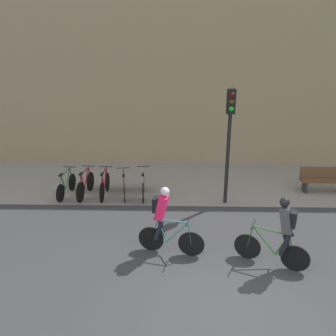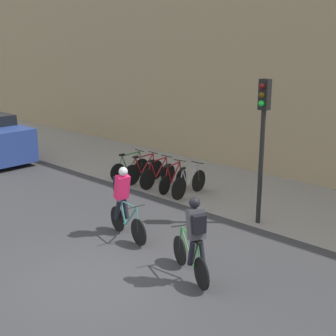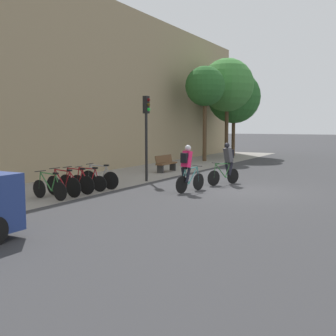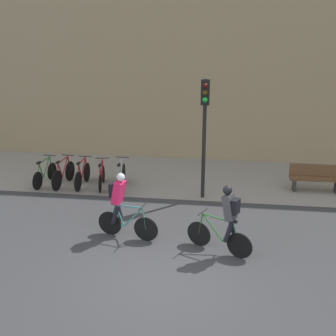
{
  "view_description": "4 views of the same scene",
  "coord_description": "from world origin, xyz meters",
  "px_view_note": "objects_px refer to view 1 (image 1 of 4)",
  "views": [
    {
      "loc": [
        -1.02,
        -5.32,
        4.7
      ],
      "look_at": [
        -1.24,
        3.93,
        1.52
      ],
      "focal_mm": 35.0,
      "sensor_mm": 36.0,
      "label": 1
    },
    {
      "loc": [
        6.85,
        -5.26,
        4.69
      ],
      "look_at": [
        -1.58,
        3.73,
        1.3
      ],
      "focal_mm": 50.0,
      "sensor_mm": 36.0,
      "label": 2
    },
    {
      "loc": [
        -15.24,
        -4.97,
        2.51
      ],
      "look_at": [
        -1.08,
        2.76,
        0.85
      ],
      "focal_mm": 45.0,
      "sensor_mm": 36.0,
      "label": 3
    },
    {
      "loc": [
        1.22,
        -7.86,
        5.22
      ],
      "look_at": [
        -0.26,
        3.34,
        1.44
      ],
      "focal_mm": 45.0,
      "sensor_mm": 36.0,
      "label": 4
    }
  ],
  "objects_px": {
    "bench": "(324,179)",
    "parked_bike_1": "(85,185)",
    "parked_bike_2": "(105,185)",
    "traffic_light_pole": "(230,127)",
    "parked_bike_0": "(66,186)",
    "cyclist_grey": "(282,231)",
    "parked_bike_4": "(143,186)",
    "parked_bike_3": "(124,186)",
    "cyclist_pink": "(164,218)"
  },
  "relations": [
    {
      "from": "parked_bike_3",
      "to": "cyclist_grey",
      "type": "bearing_deg",
      "value": -43.24
    },
    {
      "from": "parked_bike_1",
      "to": "bench",
      "type": "xyz_separation_m",
      "value": [
        8.55,
        0.61,
        0.06
      ]
    },
    {
      "from": "parked_bike_1",
      "to": "cyclist_grey",
      "type": "bearing_deg",
      "value": -35.43
    },
    {
      "from": "cyclist_grey",
      "to": "parked_bike_0",
      "type": "height_order",
      "value": "cyclist_grey"
    },
    {
      "from": "cyclist_grey",
      "to": "traffic_light_pole",
      "type": "xyz_separation_m",
      "value": [
        -0.74,
        3.51,
        1.66
      ]
    },
    {
      "from": "cyclist_grey",
      "to": "parked_bike_4",
      "type": "distance_m",
      "value": 5.35
    },
    {
      "from": "parked_bike_0",
      "to": "parked_bike_3",
      "type": "xyz_separation_m",
      "value": [
        2.04,
        0.0,
        -0.01
      ]
    },
    {
      "from": "cyclist_grey",
      "to": "traffic_light_pole",
      "type": "bearing_deg",
      "value": 101.95
    },
    {
      "from": "parked_bike_2",
      "to": "parked_bike_3",
      "type": "distance_m",
      "value": 0.68
    },
    {
      "from": "cyclist_pink",
      "to": "parked_bike_1",
      "type": "relative_size",
      "value": 1.03
    },
    {
      "from": "parked_bike_2",
      "to": "parked_bike_4",
      "type": "relative_size",
      "value": 0.95
    },
    {
      "from": "traffic_light_pole",
      "to": "bench",
      "type": "distance_m",
      "value": 4.41
    },
    {
      "from": "cyclist_pink",
      "to": "cyclist_grey",
      "type": "height_order",
      "value": "cyclist_pink"
    },
    {
      "from": "parked_bike_2",
      "to": "parked_bike_4",
      "type": "bearing_deg",
      "value": -0.02
    },
    {
      "from": "parked_bike_4",
      "to": "parked_bike_2",
      "type": "bearing_deg",
      "value": 179.98
    },
    {
      "from": "cyclist_grey",
      "to": "parked_bike_1",
      "type": "height_order",
      "value": "cyclist_grey"
    },
    {
      "from": "cyclist_grey",
      "to": "parked_bike_3",
      "type": "bearing_deg",
      "value": 136.76
    },
    {
      "from": "cyclist_grey",
      "to": "parked_bike_3",
      "type": "distance_m",
      "value": 5.82
    },
    {
      "from": "parked_bike_0",
      "to": "parked_bike_2",
      "type": "xyz_separation_m",
      "value": [
        1.36,
        0.0,
        0.02
      ]
    },
    {
      "from": "parked_bike_0",
      "to": "parked_bike_3",
      "type": "relative_size",
      "value": 1.07
    },
    {
      "from": "cyclist_pink",
      "to": "parked_bike_0",
      "type": "relative_size",
      "value": 1.07
    },
    {
      "from": "cyclist_grey",
      "to": "parked_bike_4",
      "type": "bearing_deg",
      "value": 131.75
    },
    {
      "from": "parked_bike_3",
      "to": "parked_bike_4",
      "type": "bearing_deg",
      "value": 0.04
    },
    {
      "from": "traffic_light_pole",
      "to": "bench",
      "type": "bearing_deg",
      "value": 16.12
    },
    {
      "from": "cyclist_grey",
      "to": "parked_bike_3",
      "type": "height_order",
      "value": "cyclist_grey"
    },
    {
      "from": "parked_bike_1",
      "to": "bench",
      "type": "distance_m",
      "value": 8.57
    },
    {
      "from": "cyclist_grey",
      "to": "parked_bike_1",
      "type": "distance_m",
      "value": 6.87
    },
    {
      "from": "bench",
      "to": "parked_bike_1",
      "type": "bearing_deg",
      "value": -175.92
    },
    {
      "from": "parked_bike_1",
      "to": "parked_bike_3",
      "type": "xyz_separation_m",
      "value": [
        1.36,
        -0.0,
        -0.03
      ]
    },
    {
      "from": "parked_bike_3",
      "to": "parked_bike_4",
      "type": "relative_size",
      "value": 0.89
    },
    {
      "from": "cyclist_pink",
      "to": "bench",
      "type": "height_order",
      "value": "cyclist_pink"
    },
    {
      "from": "parked_bike_0",
      "to": "parked_bike_1",
      "type": "relative_size",
      "value": 0.97
    },
    {
      "from": "parked_bike_2",
      "to": "traffic_light_pole",
      "type": "height_order",
      "value": "traffic_light_pole"
    },
    {
      "from": "cyclist_pink",
      "to": "parked_bike_0",
      "type": "xyz_separation_m",
      "value": [
        -3.57,
        3.44,
        -0.56
      ]
    },
    {
      "from": "traffic_light_pole",
      "to": "parked_bike_0",
      "type": "bearing_deg",
      "value": 175.21
    },
    {
      "from": "parked_bike_0",
      "to": "bench",
      "type": "distance_m",
      "value": 9.24
    },
    {
      "from": "parked_bike_1",
      "to": "traffic_light_pole",
      "type": "height_order",
      "value": "traffic_light_pole"
    },
    {
      "from": "parked_bike_4",
      "to": "traffic_light_pole",
      "type": "relative_size",
      "value": 0.46
    },
    {
      "from": "parked_bike_0",
      "to": "traffic_light_pole",
      "type": "xyz_separation_m",
      "value": [
        5.51,
        -0.46,
        2.22
      ]
    },
    {
      "from": "parked_bike_1",
      "to": "parked_bike_2",
      "type": "height_order",
      "value": "parked_bike_1"
    },
    {
      "from": "cyclist_grey",
      "to": "traffic_light_pole",
      "type": "distance_m",
      "value": 3.95
    },
    {
      "from": "parked_bike_1",
      "to": "traffic_light_pole",
      "type": "xyz_separation_m",
      "value": [
        4.84,
        -0.46,
        2.19
      ]
    },
    {
      "from": "cyclist_pink",
      "to": "parked_bike_3",
      "type": "xyz_separation_m",
      "value": [
        -1.53,
        3.44,
        -0.57
      ]
    },
    {
      "from": "parked_bike_0",
      "to": "parked_bike_4",
      "type": "distance_m",
      "value": 2.72
    },
    {
      "from": "parked_bike_2",
      "to": "parked_bike_4",
      "type": "distance_m",
      "value": 1.36
    },
    {
      "from": "parked_bike_1",
      "to": "parked_bike_2",
      "type": "xyz_separation_m",
      "value": [
        0.68,
        0.0,
        -0.01
      ]
    },
    {
      "from": "parked_bike_0",
      "to": "cyclist_grey",
      "type": "bearing_deg",
      "value": -32.38
    },
    {
      "from": "parked_bike_2",
      "to": "traffic_light_pole",
      "type": "distance_m",
      "value": 4.73
    },
    {
      "from": "cyclist_grey",
      "to": "cyclist_pink",
      "type": "bearing_deg",
      "value": 168.83
    },
    {
      "from": "parked_bike_1",
      "to": "traffic_light_pole",
      "type": "bearing_deg",
      "value": -5.47
    }
  ]
}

